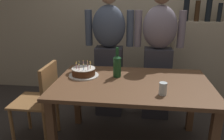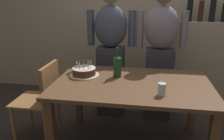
{
  "view_description": "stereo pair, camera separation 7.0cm",
  "coord_description": "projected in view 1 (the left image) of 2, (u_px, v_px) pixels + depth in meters",
  "views": [
    {
      "loc": [
        0.06,
        -2.06,
        1.53
      ],
      "look_at": [
        -0.2,
        0.05,
        0.84
      ],
      "focal_mm": 36.3,
      "sensor_mm": 36.0,
      "label": 1
    },
    {
      "loc": [
        0.13,
        -2.05,
        1.53
      ],
      "look_at": [
        -0.2,
        0.05,
        0.84
      ],
      "focal_mm": 36.3,
      "sensor_mm": 36.0,
      "label": 2
    }
  ],
  "objects": [
    {
      "name": "person_man_bearded",
      "position": [
        109.0,
        51.0,
        2.87
      ],
      "size": [
        0.61,
        0.27,
        1.66
      ],
      "rotation": [
        0.0,
        0.0,
        3.14
      ],
      "color": "#33333D",
      "rests_on": "ground_plane"
    },
    {
      "name": "wine_bottle",
      "position": [
        117.0,
        65.0,
        2.3
      ],
      "size": [
        0.08,
        0.08,
        0.31
      ],
      "color": "#194723",
      "rests_on": "dining_table"
    },
    {
      "name": "dining_chair",
      "position": [
        42.0,
        97.0,
        2.4
      ],
      "size": [
        0.42,
        0.42,
        0.87
      ],
      "rotation": [
        0.0,
        0.0,
        -1.57
      ],
      "color": "olive",
      "rests_on": "ground_plane"
    },
    {
      "name": "shelf_cabinet",
      "position": [
        202.0,
        61.0,
        3.37
      ],
      "size": [
        0.89,
        0.3,
        1.49
      ],
      "color": "tan",
      "rests_on": "ground_plane"
    },
    {
      "name": "dining_table",
      "position": [
        132.0,
        91.0,
        2.22
      ],
      "size": [
        1.5,
        0.96,
        0.74
      ],
      "color": "brown",
      "rests_on": "ground_plane"
    },
    {
      "name": "water_glass_near",
      "position": [
        163.0,
        89.0,
        1.9
      ],
      "size": [
        0.07,
        0.07,
        0.11
      ],
      "primitive_type": "cylinder",
      "color": "silver",
      "rests_on": "dining_table"
    },
    {
      "name": "person_woman_cardigan",
      "position": [
        158.0,
        52.0,
        2.8
      ],
      "size": [
        0.61,
        0.27,
        1.66
      ],
      "rotation": [
        0.0,
        0.0,
        3.14
      ],
      "color": "#33333D",
      "rests_on": "ground_plane"
    },
    {
      "name": "birthday_cake",
      "position": [
        84.0,
        72.0,
        2.35
      ],
      "size": [
        0.31,
        0.31,
        0.15
      ],
      "color": "white",
      "rests_on": "dining_table"
    },
    {
      "name": "back_wall",
      "position": [
        137.0,
        12.0,
        3.48
      ],
      "size": [
        5.2,
        0.1,
        2.6
      ],
      "primitive_type": "cube",
      "color": "tan",
      "rests_on": "ground_plane"
    }
  ]
}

